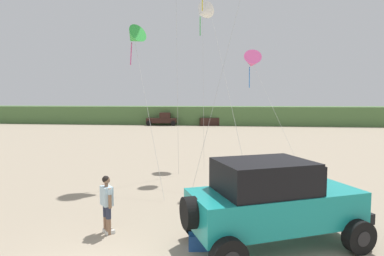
{
  "coord_description": "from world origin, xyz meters",
  "views": [
    {
      "loc": [
        2.72,
        -5.94,
        3.77
      ],
      "look_at": [
        1.46,
        3.6,
        2.97
      ],
      "focal_mm": 30.45,
      "sensor_mm": 36.0,
      "label": 1
    }
  ],
  "objects": [
    {
      "name": "distant_pickup",
      "position": [
        -8.29,
        42.99,
        0.94
      ],
      "size": [
        4.78,
        2.84,
        1.98
      ],
      "color": "black",
      "rests_on": "ground_plane"
    },
    {
      "name": "cooler_box",
      "position": [
        1.86,
        2.04,
        0.19
      ],
      "size": [
        0.6,
        0.43,
        0.38
      ],
      "primitive_type": "cube",
      "rotation": [
        0.0,
        0.0,
        0.14
      ],
      "color": "#23519E",
      "rests_on": "ground_plane"
    },
    {
      "name": "jeep",
      "position": [
        3.72,
        2.49,
        1.2
      ],
      "size": [
        5.0,
        3.97,
        2.26
      ],
      "color": "teal",
      "rests_on": "ground_plane"
    },
    {
      "name": "person_watching",
      "position": [
        -0.86,
        2.68,
        0.94
      ],
      "size": [
        0.47,
        0.49,
        1.67
      ],
      "color": "#8C664C",
      "rests_on": "ground_plane"
    },
    {
      "name": "kite_yellow_diamond",
      "position": [
        0.78,
        13.59,
        8.97
      ],
      "size": [
        1.63,
        2.85,
        9.67
      ],
      "color": "white",
      "rests_on": "ground_plane"
    },
    {
      "name": "dune_ridge",
      "position": [
        0.0,
        48.01,
        1.43
      ],
      "size": [
        90.0,
        9.32,
        2.85
      ],
      "primitive_type": "cube",
      "color": "#4C703D",
      "rests_on": "ground_plane"
    },
    {
      "name": "kite_pink_ribbon",
      "position": [
        3.8,
        16.12,
        6.35
      ],
      "size": [
        3.24,
        5.42,
        7.23
      ],
      "color": "#E04C93",
      "rests_on": "ground_plane"
    },
    {
      "name": "kite_red_delta",
      "position": [
        -1.91,
        8.81,
        6.68
      ],
      "size": [
        2.74,
        3.75,
        7.2
      ],
      "color": "green",
      "rests_on": "ground_plane"
    },
    {
      "name": "distant_sedan",
      "position": [
        -0.62,
        43.92,
        0.6
      ],
      "size": [
        4.52,
        2.92,
        1.2
      ],
      "primitive_type": "cube",
      "rotation": [
        0.0,
        0.0,
        0.31
      ],
      "color": "black",
      "rests_on": "ground_plane"
    }
  ]
}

